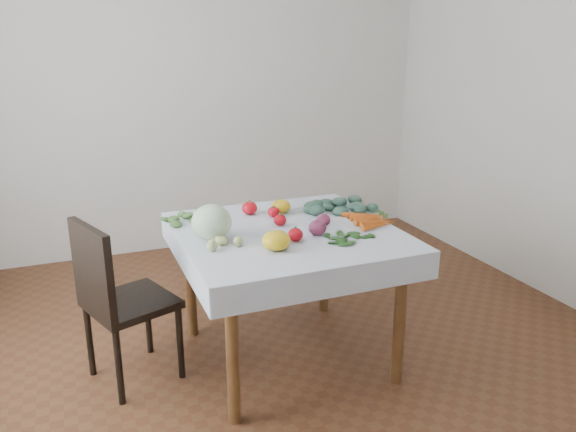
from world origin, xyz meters
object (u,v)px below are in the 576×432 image
Objects in this scene: table at (287,248)px; carrot_bunch at (371,220)px; chair at (115,294)px; cabbage at (212,222)px; heirloom_back at (281,206)px.

carrot_bunch is at bearing -6.28° from table.
chair reaches higher than carrot_bunch.
carrot_bunch is at bearing -3.59° from cabbage.
carrot_bunch is at bearing -5.90° from chair.
chair is 0.60m from cabbage.
chair is at bearing 174.30° from table.
cabbage is at bearing -148.52° from heirloom_back.
cabbage is (0.49, -0.09, 0.34)m from chair.
chair is (-0.89, 0.09, -0.15)m from table.
heirloom_back is at bearing 12.21° from chair.
chair is at bearing 174.10° from carrot_bunch.
chair reaches higher than heirloom_back.
cabbage reaches higher than heirloom_back.
table is 3.34× the size of carrot_bunch.
heirloom_back reaches higher than carrot_bunch.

